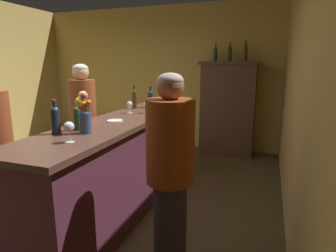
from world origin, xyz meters
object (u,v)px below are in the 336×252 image
bar_counter (122,165)px  wine_glass_spare (69,128)px  wine_bottle_pinot (134,98)px  patron_redhead (84,123)px  wine_bottle_riesling (85,112)px  wine_glass_rear (166,99)px  cheese_plate (115,121)px  wine_bottle_syrah (77,117)px  bartender (170,171)px  display_bottle_left (216,53)px  wine_glass_mid (130,105)px  display_cabinet (228,107)px  flower_arrangement (84,112)px  display_bottle_midleft (230,53)px  display_bottle_center (245,52)px  wine_bottle_rose (150,98)px  wine_glass_front (147,105)px  wine_bottle_merlot (55,119)px

bar_counter → wine_glass_spare: bearing=-84.3°
wine_bottle_pinot → patron_redhead: bearing=-137.4°
wine_bottle_riesling → wine_glass_rear: size_ratio=2.21×
cheese_plate → wine_glass_rear: bearing=81.3°
bar_counter → wine_bottle_syrah: wine_bottle_syrah is taller
bartender → display_bottle_left: bearing=-73.0°
wine_glass_rear → wine_bottle_pinot: bearing=-147.0°
wine_glass_mid → display_cabinet: bearing=67.2°
flower_arrangement → patron_redhead: bearing=126.5°
display_bottle_midleft → patron_redhead: size_ratio=0.19×
flower_arrangement → display_bottle_left: display_bottle_left is taller
wine_glass_rear → patron_redhead: (-0.87, -0.70, -0.25)m
wine_glass_spare → display_bottle_midleft: display_bottle_midleft is taller
wine_bottle_pinot → display_bottle_center: bearing=54.4°
bar_counter → wine_glass_spare: wine_glass_spare is taller
wine_glass_rear → wine_bottle_syrah: bearing=-99.9°
display_cabinet → wine_bottle_rose: display_cabinet is taller
display_cabinet → wine_bottle_rose: (-0.85, -1.60, 0.31)m
wine_glass_front → display_bottle_center: bearing=65.1°
bar_counter → patron_redhead: bearing=156.9°
bar_counter → wine_glass_spare: (0.10, -0.97, 0.65)m
bartender → wine_bottle_riesling: bearing=-8.8°
bartender → wine_glass_rear: bearing=-57.5°
wine_glass_mid → display_bottle_midleft: size_ratio=0.45×
wine_bottle_rose → cheese_plate: 1.07m
wine_glass_rear → display_bottle_left: 1.72m
wine_bottle_pinot → wine_bottle_merlot: bearing=-89.9°
display_bottle_left → display_bottle_midleft: bearing=0.0°
wine_bottle_rose → wine_bottle_riesling: 1.38m
display_cabinet → bartender: (0.04, -3.35, -0.01)m
wine_bottle_pinot → wine_glass_front: bearing=-44.1°
display_cabinet → wine_bottle_merlot: 3.48m
display_bottle_center → display_bottle_left: bearing=180.0°
display_cabinet → bartender: bearing=-89.3°
cheese_plate → wine_bottle_rose: bearing=92.1°
wine_bottle_pinot → wine_bottle_syrah: size_ratio=1.08×
bar_counter → wine_bottle_pinot: (-0.20, 0.76, 0.67)m
display_cabinet → wine_bottle_merlot: size_ratio=5.74×
display_bottle_center → display_bottle_midleft: bearing=180.0°
wine_bottle_syrah → cheese_plate: 0.50m
cheese_plate → bar_counter: bearing=91.3°
display_bottle_midleft → wine_glass_front: bearing=-108.7°
wine_glass_mid → cheese_plate: size_ratio=0.88×
flower_arrangement → patron_redhead: 1.26m
wine_glass_mid → display_bottle_center: 2.53m
wine_glass_front → wine_bottle_merlot: bearing=-103.8°
wine_glass_rear → display_bottle_left: size_ratio=0.46×
wine_glass_rear → bartender: (0.68, -1.82, -0.30)m
display_cabinet → wine_bottle_syrah: (-0.92, -3.14, 0.31)m
display_bottle_left → display_bottle_center: bearing=0.0°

